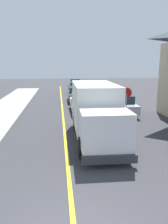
# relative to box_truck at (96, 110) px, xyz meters

# --- Properties ---
(centre_line_yellow) EXTENTS (0.16, 56.00, 0.01)m
(centre_line_yellow) POSITION_rel_box_truck_xyz_m (-1.79, 2.32, -1.76)
(centre_line_yellow) COLOR gold
(centre_line_yellow) RESTS_ON ground
(box_truck) EXTENTS (2.49, 7.21, 3.20)m
(box_truck) POSITION_rel_box_truck_xyz_m (0.00, 0.00, 0.00)
(box_truck) COLOR silver
(box_truck) RESTS_ON ground
(parked_car_near) EXTENTS (1.83, 4.41, 1.67)m
(parked_car_near) POSITION_rel_box_truck_xyz_m (-0.09, 7.63, -0.97)
(parked_car_near) COLOR silver
(parked_car_near) RESTS_ON ground
(parked_car_mid) EXTENTS (1.89, 4.44, 1.67)m
(parked_car_mid) POSITION_rel_box_truck_xyz_m (-0.10, 13.31, -0.97)
(parked_car_mid) COLOR #4C564C
(parked_car_mid) RESTS_ON ground
(parked_car_far) EXTENTS (1.96, 4.46, 1.67)m
(parked_car_far) POSITION_rel_box_truck_xyz_m (0.36, 19.83, -0.97)
(parked_car_far) COLOR black
(parked_car_far) RESTS_ON ground
(parked_car_furthest) EXTENTS (1.90, 4.44, 1.67)m
(parked_car_furthest) POSITION_rel_box_truck_xyz_m (0.76, 26.15, -0.97)
(parked_car_furthest) COLOR #B7B7BC
(parked_car_furthest) RESTS_ON ground
(parked_van_across) EXTENTS (1.89, 4.44, 1.67)m
(parked_van_across) POSITION_rel_box_truck_xyz_m (3.41, 6.29, -0.97)
(parked_van_across) COLOR #B7B7BC
(parked_van_across) RESTS_ON ground
(stop_sign) EXTENTS (0.80, 0.10, 2.65)m
(stop_sign) POSITION_rel_box_truck_xyz_m (2.83, 3.34, 0.09)
(stop_sign) COLOR gray
(stop_sign) RESTS_ON ground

